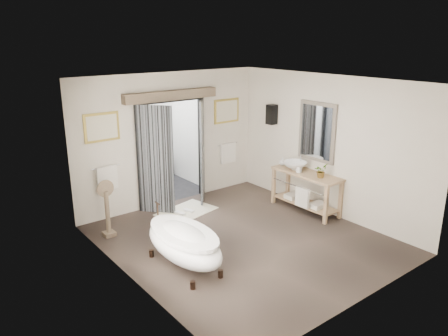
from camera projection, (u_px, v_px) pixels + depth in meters
The scene contains 13 objects.
ground_plane at pixel (244, 240), 8.09m from camera, with size 5.00×5.00×0.00m, color #504138.
room_shell at pixel (248, 144), 7.43m from camera, with size 4.52×5.02×2.91m.
shower_room at pixel (140, 150), 10.83m from camera, with size 2.22×2.01×2.51m.
back_wall_dressing at pixel (175, 136), 9.37m from camera, with size 3.82×0.72×2.52m.
clawfoot_tub at pixel (184, 243), 7.03m from camera, with size 0.80×1.78×0.87m.
vanity at pixel (306, 188), 9.29m from camera, with size 0.57×1.60×0.85m.
pedestal_mirror at pixel (107, 212), 8.12m from camera, with size 0.33×0.21×1.11m.
rug at pixel (187, 211), 9.38m from camera, with size 1.20×0.80×0.01m, color #EAE4C6.
slippers at pixel (184, 212), 9.27m from camera, with size 0.37×0.25×0.05m.
basin at pixel (295, 166), 9.39m from camera, with size 0.52×0.52×0.18m, color white.
plant at pixel (321, 171), 8.87m from camera, with size 0.26×0.22×0.29m, color gray.
soap_bottle_a at pixel (299, 168), 9.20m from camera, with size 0.08×0.09×0.19m, color gray.
soap_bottle_b at pixel (282, 161), 9.73m from camera, with size 0.14×0.14×0.17m, color gray.
Camera 1 is at (-4.82, -5.55, 3.64)m, focal length 35.00 mm.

